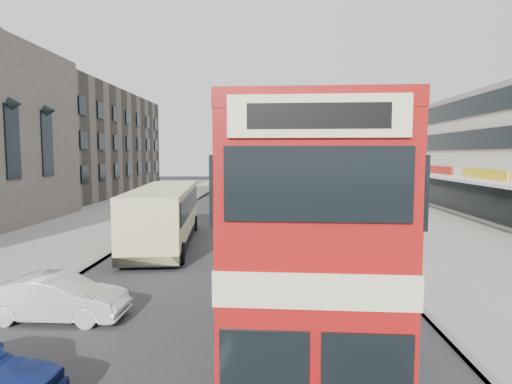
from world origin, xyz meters
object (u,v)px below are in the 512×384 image
(car_right_a, at_px, (314,215))
(cyclist, at_px, (311,207))
(pedestrian_near, at_px, (370,216))
(car_left_front, at_px, (57,298))
(bus_second, at_px, (283,177))
(car_right_c, at_px, (300,197))
(car_right_b, at_px, (320,213))
(coach, at_px, (164,214))
(bus_main, at_px, (305,238))
(pedestrian_far, at_px, (351,194))
(street_lamp, at_px, (344,154))

(car_right_a, bearing_deg, cyclist, 171.93)
(car_right_a, height_order, pedestrian_near, pedestrian_near)
(cyclist, bearing_deg, car_left_front, -121.65)
(car_left_front, relative_size, car_right_a, 0.84)
(pedestrian_near, bearing_deg, bus_second, -71.71)
(car_right_c, distance_m, cyclist, 9.41)
(bus_second, distance_m, car_left_front, 29.26)
(bus_second, height_order, car_right_b, bus_second)
(coach, bearing_deg, car_left_front, -99.27)
(bus_main, bearing_deg, car_right_c, -91.29)
(cyclist, bearing_deg, pedestrian_far, 52.86)
(coach, distance_m, car_right_b, 12.56)
(street_lamp, height_order, pedestrian_near, street_lamp)
(car_left_front, distance_m, car_right_a, 19.24)
(street_lamp, xyz_separation_m, car_right_a, (-2.05, -0.52, -4.10))
(street_lamp, distance_m, pedestrian_far, 11.72)
(coach, distance_m, car_right_c, 21.44)
(street_lamp, height_order, car_right_b, street_lamp)
(bus_second, relative_size, car_left_front, 2.27)
(coach, xyz_separation_m, pedestrian_near, (11.77, 4.36, -0.72))
(street_lamp, bearing_deg, pedestrian_far, 76.72)
(bus_second, height_order, cyclist, bus_second)
(coach, bearing_deg, bus_second, 63.47)
(bus_second, xyz_separation_m, car_left_front, (-7.36, -28.25, -1.94))
(street_lamp, xyz_separation_m, car_right_c, (-2.07, 12.44, -4.19))
(car_right_b, bearing_deg, bus_main, -11.61)
(pedestrian_near, bearing_deg, street_lamp, -69.20)
(car_left_front, height_order, car_right_a, car_right_a)
(car_left_front, bearing_deg, pedestrian_near, -38.82)
(car_right_b, relative_size, pedestrian_far, 2.27)
(bus_second, bearing_deg, car_left_front, 76.83)
(pedestrian_far, bearing_deg, coach, -114.79)
(car_left_front, relative_size, cyclist, 1.83)
(bus_main, relative_size, pedestrian_near, 6.32)
(car_left_front, distance_m, car_right_b, 21.16)
(bus_second, xyz_separation_m, coach, (-6.76, -18.00, -0.93))
(car_right_b, relative_size, pedestrian_near, 2.63)
(car_left_front, distance_m, pedestrian_near, 19.15)
(car_left_front, bearing_deg, cyclist, -22.90)
(bus_main, bearing_deg, car_left_front, -14.64)
(street_lamp, height_order, car_right_a, street_lamp)
(coach, distance_m, pedestrian_near, 12.58)
(street_lamp, distance_m, bus_main, 20.16)
(street_lamp, distance_m, car_right_b, 4.62)
(car_right_a, distance_m, pedestrian_near, 4.00)
(car_right_a, height_order, car_right_c, car_right_a)
(coach, distance_m, cyclist, 13.46)
(bus_main, relative_size, coach, 0.92)
(car_right_c, bearing_deg, car_right_b, -4.39)
(cyclist, bearing_deg, coach, -137.57)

